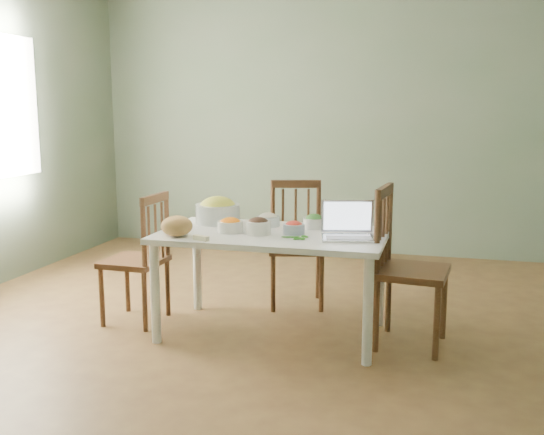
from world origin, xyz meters
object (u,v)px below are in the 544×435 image
(laptop, at_px, (349,221))
(bowl_squash, at_px, (218,210))
(bread_boule, at_px, (177,226))
(chair_far, at_px, (296,245))
(chair_right, at_px, (413,268))
(chair_left, at_px, (134,258))
(dining_table, at_px, (272,284))

(laptop, bearing_deg, bowl_squash, 150.02)
(laptop, bearing_deg, bread_boule, 177.69)
(chair_far, distance_m, chair_right, 1.08)
(chair_far, relative_size, laptop, 2.86)
(bowl_squash, bearing_deg, chair_left, -155.12)
(bread_boule, relative_size, bowl_squash, 0.64)
(chair_left, xyz_separation_m, bowl_squash, (0.53, 0.25, 0.32))
(chair_left, bearing_deg, chair_far, 124.50)
(chair_left, height_order, laptop, laptop)
(bowl_squash, height_order, laptop, laptop)
(chair_far, xyz_separation_m, bowl_squash, (-0.47, -0.41, 0.31))
(dining_table, height_order, laptop, laptop)
(chair_left, height_order, bread_boule, chair_left)
(chair_left, bearing_deg, chair_right, 92.78)
(chair_right, bearing_deg, bowl_squash, 87.77)
(chair_far, xyz_separation_m, chair_left, (-1.01, -0.66, -0.01))
(dining_table, distance_m, chair_far, 0.66)
(dining_table, xyz_separation_m, bread_boule, (-0.55, -0.26, 0.41))
(chair_right, xyz_separation_m, bread_boule, (-1.45, -0.30, 0.25))
(bowl_squash, bearing_deg, laptop, -17.36)
(bread_boule, height_order, laptop, laptop)
(chair_right, xyz_separation_m, bowl_squash, (-1.36, 0.20, 0.27))
(chair_left, relative_size, chair_right, 0.90)
(bread_boule, bearing_deg, chair_far, 58.03)
(dining_table, xyz_separation_m, laptop, (0.51, -0.07, 0.46))
(chair_left, bearing_deg, bread_boule, 61.74)
(laptop, bearing_deg, dining_table, 159.54)
(chair_far, bearing_deg, dining_table, -106.97)
(chair_left, bearing_deg, bowl_squash, 116.21)
(dining_table, xyz_separation_m, chair_left, (-0.99, -0.01, 0.11))
(chair_far, distance_m, chair_left, 1.20)
(chair_far, distance_m, bread_boule, 1.11)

